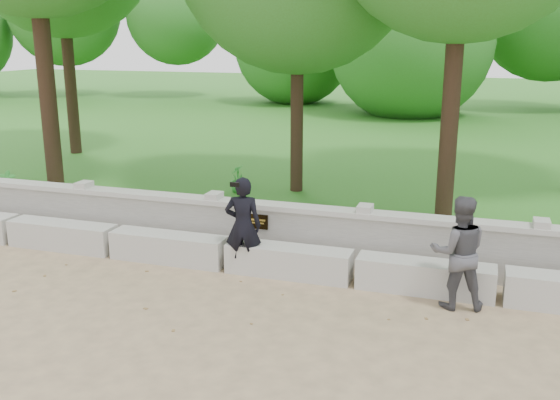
{
  "coord_description": "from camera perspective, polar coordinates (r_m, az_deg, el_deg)",
  "views": [
    {
      "loc": [
        3.6,
        -6.48,
        3.5
      ],
      "look_at": [
        0.85,
        1.95,
        1.15
      ],
      "focal_mm": 40.0,
      "sensor_mm": 36.0,
      "label": 1
    }
  ],
  "objects": [
    {
      "name": "ground",
      "position": [
        8.2,
        -10.11,
        -10.67
      ],
      "size": [
        80.0,
        80.0,
        0.0
      ],
      "primitive_type": "plane",
      "color": "tan",
      "rests_on": "ground"
    },
    {
      "name": "concrete_bench",
      "position": [
        9.69,
        -4.89,
        -4.96
      ],
      "size": [
        11.9,
        0.45,
        0.45
      ],
      "color": "beige",
      "rests_on": "ground"
    },
    {
      "name": "man_main",
      "position": [
        9.32,
        -3.4,
        -2.36
      ],
      "size": [
        0.61,
        0.56,
        1.49
      ],
      "color": "black",
      "rests_on": "ground"
    },
    {
      "name": "lawn",
      "position": [
        21.06,
        8.05,
        5.47
      ],
      "size": [
        40.0,
        22.0,
        0.25
      ],
      "primitive_type": "cube",
      "color": "#2F721D",
      "rests_on": "ground"
    },
    {
      "name": "shrub_a",
      "position": [
        13.66,
        -23.62,
        1.18
      ],
      "size": [
        0.4,
        0.35,
        0.63
      ],
      "primitive_type": "imported",
      "rotation": [
        0.0,
        0.0,
        0.46
      ],
      "color": "green",
      "rests_on": "lawn"
    },
    {
      "name": "shrub_b",
      "position": [
        10.9,
        -2.94,
        -1.11
      ],
      "size": [
        0.33,
        0.36,
        0.51
      ],
      "primitive_type": "imported",
      "rotation": [
        0.0,
        0.0,
        2.07
      ],
      "color": "green",
      "rests_on": "lawn"
    },
    {
      "name": "shrub_d",
      "position": [
        13.31,
        -3.88,
        1.98
      ],
      "size": [
        0.41,
        0.43,
        0.59
      ],
      "primitive_type": "imported",
      "rotation": [
        0.0,
        0.0,
        5.17
      ],
      "color": "green",
      "rests_on": "lawn"
    },
    {
      "name": "parapet_wall",
      "position": [
        10.23,
        -3.4,
        -2.45
      ],
      "size": [
        12.5,
        0.35,
        0.9
      ],
      "color": "#B5B2AB",
      "rests_on": "ground"
    },
    {
      "name": "visitor_left",
      "position": [
        8.47,
        16.01,
        -4.62
      ],
      "size": [
        0.85,
        0.72,
        1.52
      ],
      "color": "#47474D",
      "rests_on": "ground"
    }
  ]
}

